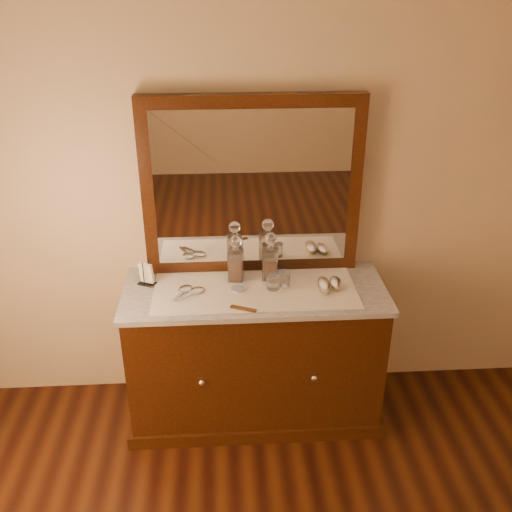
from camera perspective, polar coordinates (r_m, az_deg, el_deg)
The scene contains 18 objects.
dresser_cabinet at distance 3.33m, azimuth -0.11°, elevation -9.91°, with size 1.40×0.55×0.82m, color black.
dresser_plinth at distance 3.56m, azimuth -0.11°, elevation -14.71°, with size 1.46×0.59×0.08m, color black.
knob_left at distance 3.08m, azimuth -5.50°, elevation -12.61°, with size 0.04×0.04×0.04m, color silver.
knob_right at distance 3.11m, azimuth 5.88°, elevation -12.16°, with size 0.04×0.04×0.04m, color silver.
marble_top at distance 3.09m, azimuth -0.12°, elevation -3.57°, with size 1.44×0.59×0.03m, color silver.
mirror_frame at distance 3.10m, azimuth -0.41°, elevation 7.00°, with size 1.20×0.08×1.00m, color black.
mirror_glass at distance 3.07m, azimuth -0.37°, elevation 6.79°, with size 1.06×0.01×0.86m, color white.
lace_runner at distance 3.07m, azimuth -0.09°, elevation -3.48°, with size 1.10×0.45×0.00m, color silver.
pin_dish at distance 3.06m, azimuth -1.87°, elevation -3.36°, with size 0.07×0.07×0.01m, color white.
comb at distance 2.89m, azimuth -1.29°, elevation -5.34°, with size 0.14×0.03×0.01m, color brown.
napkin_rack at distance 3.16m, azimuth -11.02°, elevation -1.86°, with size 0.11×0.09×0.15m.
decanter_left at distance 3.12m, azimuth -2.05°, elevation -0.70°, with size 0.09×0.09×0.27m.
decanter_right at distance 3.13m, azimuth 1.47°, elevation -0.54°, with size 0.10×0.10×0.28m.
brush_near at distance 3.09m, azimuth 6.92°, elevation -2.98°, with size 0.07×0.16×0.04m.
brush_far at distance 3.12m, azimuth 8.07°, elevation -2.78°, with size 0.07×0.15×0.04m.
hand_mirror_outer at distance 3.07m, azimuth -7.30°, elevation -3.44°, with size 0.12×0.19×0.02m.
hand_mirror_inner at distance 3.05m, azimuth -6.22°, elevation -3.60°, with size 0.16×0.16×0.02m.
tumblers at distance 3.08m, azimuth 2.28°, elevation -2.47°, with size 0.13×0.11×0.08m.
Camera 1 is at (-0.16, -0.72, 2.39)m, focal length 39.53 mm.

